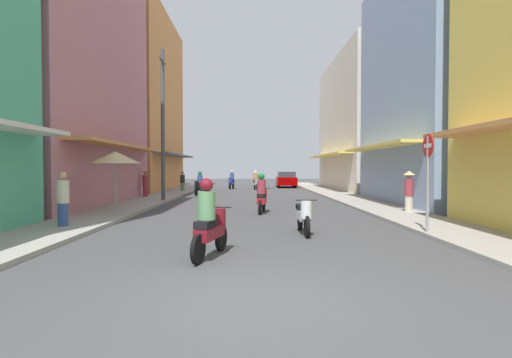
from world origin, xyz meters
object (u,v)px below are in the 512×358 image
(pedestrian_midway, at_px, (145,185))
(motorbike_blue, at_px, (232,181))
(utility_pole, at_px, (163,125))
(motorbike_black, at_px, (199,184))
(parked_car, at_px, (286,179))
(pedestrian_foreground, at_px, (63,201))
(motorbike_silver, at_px, (256,181))
(street_sign_no_entry, at_px, (428,170))
(motorbike_red, at_px, (262,195))
(pedestrian_crossing, at_px, (183,182))
(motorbike_white, at_px, (304,215))
(motorbike_maroon, at_px, (210,222))
(pedestrian_far, at_px, (409,190))
(vendor_umbrella, at_px, (115,158))

(pedestrian_midway, bearing_deg, motorbike_blue, 67.25)
(utility_pole, bearing_deg, motorbike_black, 78.51)
(parked_car, height_order, pedestrian_foreground, pedestrian_foreground)
(pedestrian_foreground, bearing_deg, parked_car, 70.79)
(motorbike_silver, relative_size, pedestrian_midway, 1.11)
(street_sign_no_entry, bearing_deg, pedestrian_foreground, 173.45)
(motorbike_red, height_order, utility_pole, utility_pole)
(motorbike_black, bearing_deg, pedestrian_foreground, -97.67)
(motorbike_blue, height_order, pedestrian_crossing, motorbike_blue)
(motorbike_red, distance_m, parked_car, 20.69)
(motorbike_white, relative_size, parked_car, 0.44)
(motorbike_silver, bearing_deg, motorbike_black, -122.45)
(motorbike_maroon, height_order, motorbike_red, same)
(pedestrian_foreground, bearing_deg, motorbike_red, 35.44)
(motorbike_white, xyz_separation_m, motorbike_blue, (-3.12, 22.85, 0.20))
(pedestrian_far, bearing_deg, vendor_umbrella, -179.88)
(pedestrian_far, distance_m, utility_pole, 12.24)
(motorbike_black, relative_size, street_sign_no_entry, 0.68)
(motorbike_maroon, distance_m, vendor_umbrella, 8.25)
(parked_car, bearing_deg, motorbike_white, -94.04)
(motorbike_black, height_order, motorbike_silver, same)
(pedestrian_crossing, bearing_deg, motorbike_blue, 56.21)
(parked_car, height_order, pedestrian_midway, pedestrian_midway)
(motorbike_red, height_order, street_sign_no_entry, street_sign_no_entry)
(parked_car, bearing_deg, pedestrian_midway, -125.47)
(pedestrian_foreground, bearing_deg, pedestrian_crossing, 88.83)
(motorbike_blue, relative_size, street_sign_no_entry, 0.68)
(vendor_umbrella, bearing_deg, pedestrian_midway, 97.73)
(motorbike_maroon, relative_size, pedestrian_far, 1.06)
(motorbike_white, distance_m, pedestrian_far, 6.23)
(pedestrian_foreground, bearing_deg, motorbike_silver, 74.28)
(motorbike_white, relative_size, utility_pole, 0.23)
(pedestrian_crossing, relative_size, pedestrian_far, 0.92)
(motorbike_white, height_order, pedestrian_foreground, pedestrian_foreground)
(pedestrian_foreground, height_order, pedestrian_midway, pedestrian_foreground)
(vendor_umbrella, bearing_deg, motorbike_red, 6.89)
(pedestrian_crossing, distance_m, pedestrian_far, 17.55)
(pedestrian_crossing, bearing_deg, pedestrian_far, -51.18)
(motorbike_maroon, distance_m, motorbike_white, 3.51)
(motorbike_black, xyz_separation_m, utility_pole, (-1.11, -5.48, 3.31))
(motorbike_red, bearing_deg, motorbike_white, -78.49)
(motorbike_silver, relative_size, pedestrian_crossing, 1.17)
(motorbike_silver, bearing_deg, pedestrian_midway, -126.26)
(vendor_umbrella, bearing_deg, motorbike_silver, 72.16)
(motorbike_silver, xyz_separation_m, street_sign_no_entry, (4.21, -21.51, 1.01))
(motorbike_white, height_order, motorbike_silver, motorbike_silver)
(motorbike_maroon, distance_m, motorbike_silver, 23.84)
(motorbike_black, bearing_deg, motorbike_white, -72.24)
(motorbike_blue, relative_size, utility_pole, 0.23)
(motorbike_black, distance_m, parked_car, 12.19)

